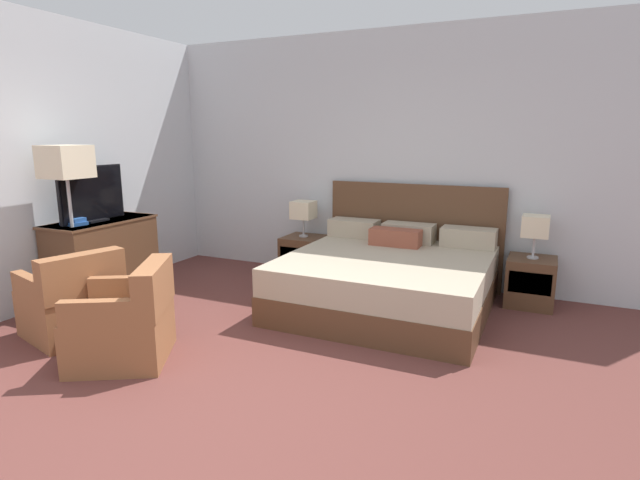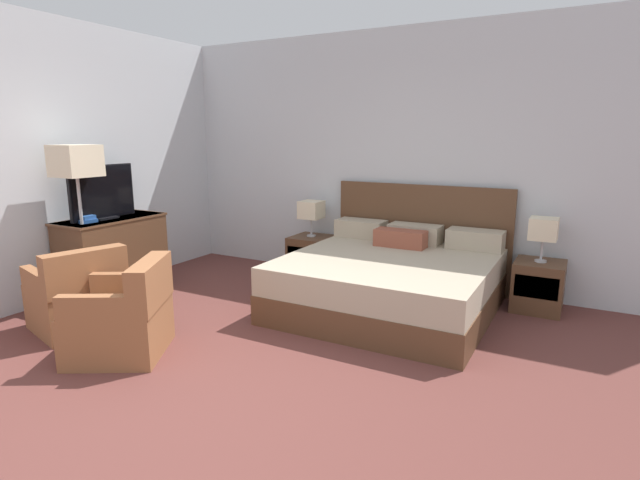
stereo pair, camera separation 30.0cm
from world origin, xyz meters
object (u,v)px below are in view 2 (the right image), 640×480
at_px(nightstand_right, 538,286).
at_px(book_blue_cover, 84,217).
at_px(armchair_by_window, 78,298).
at_px(floor_lamp, 76,169).
at_px(bed, 392,279).
at_px(nightstand_left, 311,256).
at_px(tv, 102,193).
at_px(armchair_companion, 124,320).
at_px(table_lamp_left, 311,210).
at_px(book_red_cover, 84,220).
at_px(dresser, 113,254).
at_px(table_lamp_right, 544,229).

height_order(nightstand_right, book_blue_cover, book_blue_cover).
bearing_deg(armchair_by_window, floor_lamp, 137.45).
relative_size(bed, armchair_by_window, 2.36).
height_order(nightstand_left, nightstand_right, same).
height_order(tv, armchair_companion, tv).
bearing_deg(armchair_by_window, nightstand_right, 35.25).
bearing_deg(armchair_by_window, table_lamp_left, 69.00).
bearing_deg(floor_lamp, table_lamp_left, 53.69).
bearing_deg(book_blue_cover, nightstand_right, 24.83).
distance_m(nightstand_left, floor_lamp, 2.75).
distance_m(nightstand_right, floor_lamp, 4.67).
distance_m(nightstand_right, armchair_by_window, 4.33).
bearing_deg(book_blue_cover, book_red_cover, 180.00).
distance_m(dresser, armchair_companion, 1.74).
xyz_separation_m(bed, book_red_cover, (-2.86, -1.27, 0.54)).
relative_size(armchair_companion, floor_lamp, 0.58).
height_order(tv, book_blue_cover, tv).
height_order(table_lamp_right, tv, tv).
height_order(bed, table_lamp_right, bed).
relative_size(table_lamp_right, dresser, 0.39).
bearing_deg(bed, floor_lamp, -153.77).
height_order(table_lamp_left, armchair_companion, table_lamp_left).
xyz_separation_m(armchair_by_window, floor_lamp, (-0.52, 0.48, 1.09)).
relative_size(table_lamp_left, book_red_cover, 1.87).
bearing_deg(book_red_cover, table_lamp_left, 50.65).
relative_size(nightstand_left, table_lamp_left, 1.13).
distance_m(bed, table_lamp_right, 1.53).
height_order(nightstand_left, book_blue_cover, book_blue_cover).
bearing_deg(table_lamp_left, dresser, -134.18).
bearing_deg(armchair_companion, table_lamp_left, 86.05).
height_order(bed, book_red_cover, bed).
xyz_separation_m(armchair_companion, floor_lamp, (-1.30, 0.65, 1.09)).
height_order(bed, nightstand_right, bed).
height_order(table_lamp_left, table_lamp_right, same).
xyz_separation_m(table_lamp_right, book_red_cover, (-4.15, -1.92, 0.04)).
xyz_separation_m(nightstand_left, table_lamp_right, (2.58, 0.00, 0.57)).
bearing_deg(tv, dresser, 92.09).
height_order(table_lamp_left, dresser, table_lamp_left).
bearing_deg(nightstand_right, armchair_companion, -136.02).
distance_m(table_lamp_left, floor_lamp, 2.57).
relative_size(table_lamp_right, tv, 0.56).
bearing_deg(armchair_companion, table_lamp_right, 43.99).
bearing_deg(book_red_cover, nightstand_right, 24.82).
bearing_deg(dresser, nightstand_right, 21.27).
relative_size(bed, dresser, 1.78).
distance_m(bed, dresser, 3.02).
xyz_separation_m(book_red_cover, armchair_by_window, (0.62, -0.58, -0.56)).
xyz_separation_m(table_lamp_left, armchair_companion, (-0.18, -2.66, -0.53)).
relative_size(table_lamp_right, armchair_companion, 0.46).
height_order(table_lamp_left, book_red_cover, table_lamp_left).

